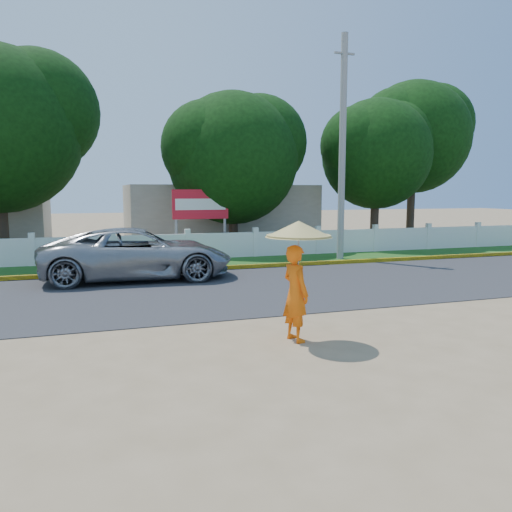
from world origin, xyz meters
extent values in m
plane|color=#9E8460|center=(0.00, 0.00, 0.00)|extent=(120.00, 120.00, 0.00)
cube|color=#38383A|center=(0.00, 4.50, 0.01)|extent=(60.00, 7.00, 0.02)
cube|color=#2D601E|center=(0.00, 9.75, 0.01)|extent=(60.00, 3.50, 0.03)
cube|color=yellow|center=(0.00, 8.05, 0.08)|extent=(40.00, 0.18, 0.16)
cube|color=silver|center=(0.00, 11.20, 0.55)|extent=(40.00, 0.10, 1.10)
cube|color=#B7AD99|center=(3.00, 18.00, 1.60)|extent=(10.00, 6.00, 3.20)
cylinder|color=gray|center=(6.18, 9.36, 4.60)|extent=(0.28, 0.28, 9.20)
imported|color=#919498|center=(-2.39, 7.10, 0.85)|extent=(6.22, 3.08, 1.69)
imported|color=#F25F0C|center=(-0.12, -0.80, 0.93)|extent=(0.58, 0.76, 1.86)
cylinder|color=gray|center=(-0.07, -0.80, 1.65)|extent=(0.03, 0.03, 1.21)
cone|color=tan|center=(-0.07, -0.80, 2.16)|extent=(1.27, 1.27, 0.31)
cylinder|color=gray|center=(-0.30, 12.30, 1.00)|extent=(0.12, 0.12, 2.00)
cylinder|color=gray|center=(1.90, 12.30, 1.00)|extent=(0.12, 0.12, 2.00)
cube|color=red|center=(0.80, 12.30, 2.30)|extent=(2.50, 0.12, 1.30)
cube|color=silver|center=(0.80, 12.24, 2.30)|extent=(2.25, 0.02, 0.49)
cylinder|color=#473828|center=(-7.46, 14.49, 1.76)|extent=(0.44, 0.44, 3.52)
cylinder|color=#473828|center=(10.46, 13.69, 1.61)|extent=(0.44, 0.44, 3.22)
sphere|color=#10390D|center=(10.46, 13.69, 4.79)|extent=(5.69, 5.69, 5.69)
cylinder|color=#473828|center=(13.67, 15.07, 2.08)|extent=(0.44, 0.44, 4.16)
sphere|color=#10390D|center=(13.67, 15.07, 5.88)|extent=(6.26, 6.26, 6.26)
cylinder|color=#473828|center=(2.83, 14.19, 1.35)|extent=(0.44, 0.44, 2.69)
sphere|color=#10390D|center=(2.83, 14.19, 4.44)|extent=(6.36, 6.36, 6.36)
camera|label=1|loc=(-3.77, -9.47, 2.87)|focal=35.00mm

